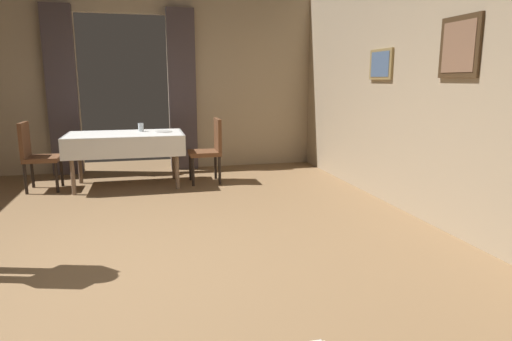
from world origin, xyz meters
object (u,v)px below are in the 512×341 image
object	(u,v)px
dining_table_mid	(126,140)
chair_mid_right	(210,147)
glass_mid_a	(141,127)
chair_mid_left	(35,153)
plate_mid_b	(164,131)

from	to	relation	value
dining_table_mid	chair_mid_right	distance (m)	1.18
chair_mid_right	dining_table_mid	bearing A→B (deg)	178.52
dining_table_mid	glass_mid_a	xyz separation A→B (m)	(0.21, 0.18, 0.15)
chair_mid_right	glass_mid_a	distance (m)	1.02
chair_mid_left	plate_mid_b	bearing A→B (deg)	0.42
dining_table_mid	glass_mid_a	bearing A→B (deg)	40.20
chair_mid_right	chair_mid_left	distance (m)	2.34
dining_table_mid	plate_mid_b	bearing A→B (deg)	4.18
plate_mid_b	chair_mid_right	bearing A→B (deg)	-6.09
dining_table_mid	chair_mid_right	xyz separation A→B (m)	(1.17, -0.03, -0.14)
chair_mid_right	glass_mid_a	bearing A→B (deg)	167.60
dining_table_mid	chair_mid_left	xyz separation A→B (m)	(-1.17, 0.03, -0.14)
chair_mid_left	plate_mid_b	xyz separation A→B (m)	(1.70, 0.01, 0.24)
chair_mid_left	plate_mid_b	size ratio (longest dim) A/B	3.96
chair_mid_right	plate_mid_b	distance (m)	0.69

